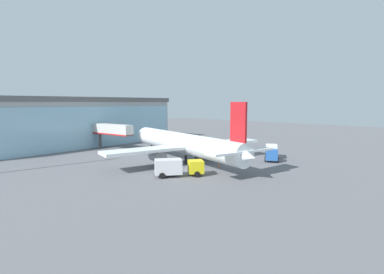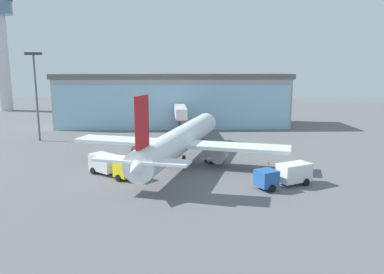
{
  "view_description": "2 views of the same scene",
  "coord_description": "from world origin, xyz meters",
  "px_view_note": "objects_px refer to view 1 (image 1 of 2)",
  "views": [
    {
      "loc": [
        -35.98,
        -33.2,
        11.11
      ],
      "look_at": [
        6.32,
        6.02,
        4.44
      ],
      "focal_mm": 28.0,
      "sensor_mm": 36.0,
      "label": 1
    },
    {
      "loc": [
        7.13,
        -48.94,
        14.41
      ],
      "look_at": [
        5.46,
        7.5,
        3.52
      ],
      "focal_mm": 35.0,
      "sensor_mm": 36.0,
      "label": 2
    }
  ],
  "objects_px": {
    "baggage_cart": "(201,155)",
    "airplane": "(185,144)",
    "safety_cone_wingtip": "(228,152)",
    "safety_cone_nose": "(219,165)",
    "jet_bridge": "(112,130)",
    "catering_truck": "(177,167)",
    "fuel_truck": "(271,152)"
  },
  "relations": [
    {
      "from": "jet_bridge",
      "to": "safety_cone_wingtip",
      "type": "bearing_deg",
      "value": -154.1
    },
    {
      "from": "safety_cone_wingtip",
      "to": "fuel_truck",
      "type": "bearing_deg",
      "value": -88.34
    },
    {
      "from": "jet_bridge",
      "to": "safety_cone_nose",
      "type": "relative_size",
      "value": 22.87
    },
    {
      "from": "airplane",
      "to": "fuel_truck",
      "type": "height_order",
      "value": "airplane"
    },
    {
      "from": "jet_bridge",
      "to": "airplane",
      "type": "xyz_separation_m",
      "value": [
        1.37,
        -22.72,
        -1.25
      ]
    },
    {
      "from": "catering_truck",
      "to": "baggage_cart",
      "type": "distance_m",
      "value": 15.81
    },
    {
      "from": "baggage_cart",
      "to": "safety_cone_nose",
      "type": "height_order",
      "value": "baggage_cart"
    },
    {
      "from": "fuel_truck",
      "to": "airplane",
      "type": "bearing_deg",
      "value": -67.43
    },
    {
      "from": "airplane",
      "to": "safety_cone_wingtip",
      "type": "relative_size",
      "value": 66.39
    },
    {
      "from": "catering_truck",
      "to": "baggage_cart",
      "type": "relative_size",
      "value": 2.22
    },
    {
      "from": "safety_cone_nose",
      "to": "safety_cone_wingtip",
      "type": "relative_size",
      "value": 1.0
    },
    {
      "from": "baggage_cart",
      "to": "airplane",
      "type": "bearing_deg",
      "value": 151.0
    },
    {
      "from": "catering_truck",
      "to": "safety_cone_wingtip",
      "type": "xyz_separation_m",
      "value": [
        21.85,
        6.54,
        -1.19
      ]
    },
    {
      "from": "jet_bridge",
      "to": "safety_cone_nose",
      "type": "height_order",
      "value": "jet_bridge"
    },
    {
      "from": "jet_bridge",
      "to": "catering_truck",
      "type": "distance_m",
      "value": 30.75
    },
    {
      "from": "jet_bridge",
      "to": "baggage_cart",
      "type": "distance_m",
      "value": 23.57
    },
    {
      "from": "catering_truck",
      "to": "safety_cone_nose",
      "type": "bearing_deg",
      "value": 35.71
    },
    {
      "from": "jet_bridge",
      "to": "fuel_truck",
      "type": "distance_m",
      "value": 36.65
    },
    {
      "from": "jet_bridge",
      "to": "baggage_cart",
      "type": "bearing_deg",
      "value": -169.77
    },
    {
      "from": "catering_truck",
      "to": "safety_cone_wingtip",
      "type": "bearing_deg",
      "value": 54.04
    },
    {
      "from": "baggage_cart",
      "to": "safety_cone_wingtip",
      "type": "height_order",
      "value": "baggage_cart"
    },
    {
      "from": "fuel_truck",
      "to": "safety_cone_wingtip",
      "type": "relative_size",
      "value": 13.57
    },
    {
      "from": "baggage_cart",
      "to": "safety_cone_wingtip",
      "type": "distance_m",
      "value": 7.94
    },
    {
      "from": "airplane",
      "to": "catering_truck",
      "type": "height_order",
      "value": "airplane"
    },
    {
      "from": "jet_bridge",
      "to": "catering_truck",
      "type": "height_order",
      "value": "jet_bridge"
    },
    {
      "from": "jet_bridge",
      "to": "catering_truck",
      "type": "bearing_deg",
      "value": 159.87
    },
    {
      "from": "airplane",
      "to": "fuel_truck",
      "type": "distance_m",
      "value": 17.19
    },
    {
      "from": "jet_bridge",
      "to": "airplane",
      "type": "distance_m",
      "value": 22.8
    },
    {
      "from": "airplane",
      "to": "baggage_cart",
      "type": "distance_m",
      "value": 5.9
    },
    {
      "from": "safety_cone_wingtip",
      "to": "safety_cone_nose",
      "type": "bearing_deg",
      "value": -150.4
    },
    {
      "from": "jet_bridge",
      "to": "safety_cone_wingtip",
      "type": "height_order",
      "value": "jet_bridge"
    },
    {
      "from": "airplane",
      "to": "baggage_cart",
      "type": "xyz_separation_m",
      "value": [
        5.11,
        0.45,
        -2.92
      ]
    }
  ]
}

